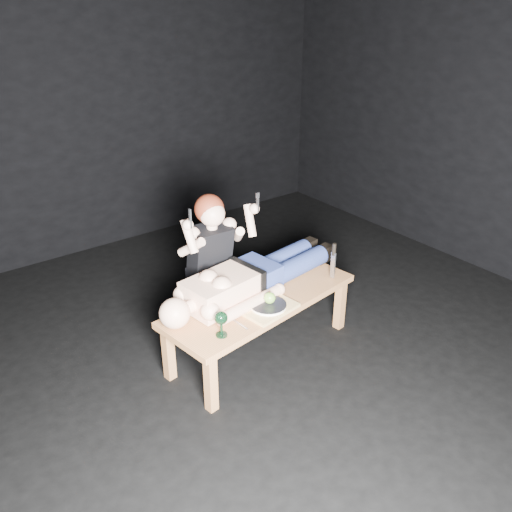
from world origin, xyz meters
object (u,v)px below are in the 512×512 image
table (260,324)px  lying_man (252,273)px  goblet (221,324)px  serving_tray (268,308)px  carving_knife (333,261)px  kneeling_woman (206,262)px

table → lying_man: bearing=70.8°
lying_man → goblet: 0.60m
serving_tray → goblet: (-0.41, -0.06, 0.07)m
serving_tray → carving_knife: 0.65m
lying_man → serving_tray: (-0.08, -0.28, -0.12)m
carving_knife → serving_tray: bearing=176.4°
lying_man → carving_knife: size_ratio=4.81×
kneeling_woman → serving_tray: 0.64m
lying_man → goblet: bearing=-152.9°
table → goblet: 0.60m
lying_man → carving_knife: bearing=-30.7°
lying_man → kneeling_woman: bearing=108.8°
kneeling_woman → table: bearing=-69.3°
lying_man → goblet: (-0.49, -0.34, -0.04)m
kneeling_woman → goblet: bearing=-111.9°
serving_tray → kneeling_woman: bearing=98.2°
goblet → carving_knife: 1.05m
serving_tray → goblet: size_ratio=2.10×
kneeling_woman → carving_knife: size_ratio=4.04×
goblet → carving_knife: carving_knife is taller
serving_tray → carving_knife: (0.63, 0.04, 0.13)m
kneeling_woman → serving_tray: (0.09, -0.62, -0.12)m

